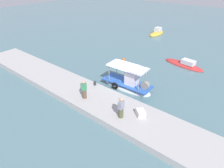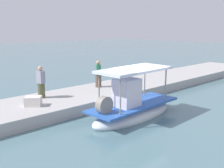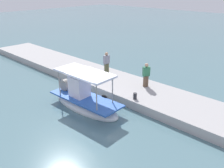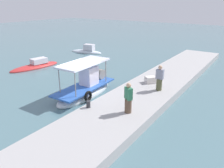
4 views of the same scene
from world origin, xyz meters
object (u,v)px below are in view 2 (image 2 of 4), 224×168
Objects in this scene: cargo_crate at (33,101)px; fisherman_near_bollard at (98,75)px; fisherman_by_crate at (41,83)px; mooring_bollard at (131,87)px; main_fishing_boat at (132,108)px.

fisherman_near_bollard is at bearing -168.26° from cargo_crate.
fisherman_by_crate is 1.66m from cargo_crate.
cargo_crate is (5.89, -1.13, 0.03)m from mooring_bollard.
fisherman_by_crate is 5.35m from mooring_bollard.
fisherman_near_bollard is 4.16× the size of mooring_bollard.
main_fishing_boat is 3.26m from mooring_bollard.
main_fishing_boat is at bearing 43.98° from mooring_bollard.
mooring_bollard is (-0.78, 2.19, -0.58)m from fisherman_near_bollard.
fisherman_near_bollard is at bearing -109.23° from main_fishing_boat.
mooring_bollard is 0.54× the size of cargo_crate.
main_fishing_boat is at bearing 70.77° from fisherman_near_bollard.
mooring_bollard is at bearing 154.85° from fisherman_by_crate.
fisherman_near_bollard is at bearing 178.98° from fisherman_by_crate.
fisherman_near_bollard is (-1.55, -4.44, 0.89)m from main_fishing_boat.
main_fishing_boat is at bearing 118.83° from fisherman_by_crate.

